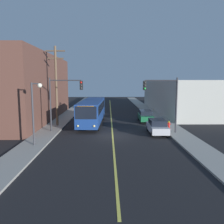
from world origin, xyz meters
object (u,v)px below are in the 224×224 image
street_lamp_left (35,105)px  fire_hydrant (169,124)px  city_bus (92,111)px  traffic_signal_left_corner (64,94)px  parked_car_green (145,116)px  utility_pole_near (56,82)px  parked_car_silver (157,126)px  traffic_signal_right_corner (163,95)px

street_lamp_left → fire_hydrant: bearing=27.7°
city_bus → fire_hydrant: bearing=-20.4°
city_bus → traffic_signal_left_corner: bearing=-119.4°
parked_car_green → traffic_signal_left_corner: traffic_signal_left_corner is taller
utility_pole_near → street_lamp_left: bearing=-89.1°
city_bus → fire_hydrant: (9.47, -3.52, -1.23)m
street_lamp_left → fire_hydrant: 15.77m
parked_car_silver → fire_hydrant: parked_car_silver is taller
traffic_signal_right_corner → street_lamp_left: size_ratio=1.09×
parked_car_silver → parked_car_green: (-0.05, 7.69, 0.00)m
utility_pole_near → city_bus: bearing=20.2°
parked_car_green → traffic_signal_left_corner: size_ratio=0.74×
street_lamp_left → traffic_signal_left_corner: bearing=76.2°
parked_car_silver → fire_hydrant: bearing=52.1°
traffic_signal_left_corner → utility_pole_near: bearing=115.0°
traffic_signal_left_corner → fire_hydrant: (12.26, 1.44, -3.72)m
traffic_signal_right_corner → parked_car_green: bearing=94.2°
parked_car_green → traffic_signal_left_corner: (-10.26, -6.63, 3.46)m
utility_pole_near → fire_hydrant: bearing=-7.9°
city_bus → traffic_signal_left_corner: 6.21m
traffic_signal_right_corner → fire_hydrant: (1.44, 2.46, -3.72)m
traffic_signal_left_corner → fire_hydrant: size_ratio=7.14×
fire_hydrant → utility_pole_near: bearing=172.1°
parked_car_silver → street_lamp_left: street_lamp_left is taller
street_lamp_left → fire_hydrant: size_ratio=6.55×
traffic_signal_left_corner → parked_car_green: bearing=32.9°
city_bus → traffic_signal_left_corner: size_ratio=2.04×
parked_car_silver → utility_pole_near: bearing=159.6°
street_lamp_left → utility_pole_near: bearing=90.9°
city_bus → utility_pole_near: 5.99m
parked_car_silver → traffic_signal_right_corner: (0.51, 0.04, 3.46)m
parked_car_silver → utility_pole_near: utility_pole_near is taller
traffic_signal_right_corner → parked_car_silver: bearing=-176.0°
city_bus → parked_car_green: size_ratio=2.76×
utility_pole_near → traffic_signal_right_corner: (12.39, -4.38, -1.29)m
parked_car_silver → utility_pole_near: 13.54m
traffic_signal_right_corner → street_lamp_left: (-12.24, -4.72, -0.56)m
parked_car_green → utility_pole_near: size_ratio=0.45×
city_bus → parked_car_silver: bearing=-38.6°
parked_car_green → fire_hydrant: size_ratio=5.29×
parked_car_silver → fire_hydrant: 3.18m
traffic_signal_left_corner → traffic_signal_right_corner: 10.87m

